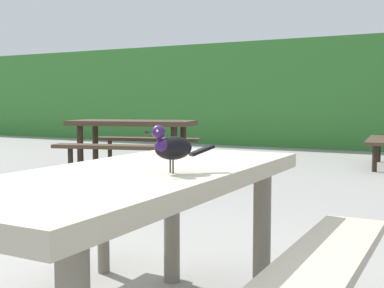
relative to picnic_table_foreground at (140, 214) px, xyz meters
The scene contains 3 objects.
picnic_table_foreground is the anchor object (origin of this frame).
bird_grackle 0.34m from the picnic_table_foreground, 13.92° to the right, with size 0.19×0.24×0.18m.
picnic_table_mid_right 5.34m from the picnic_table_foreground, 125.18° to the left, with size 2.09×2.07×0.74m.
Camera 1 is at (1.15, -1.52, 1.01)m, focal length 46.81 mm.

